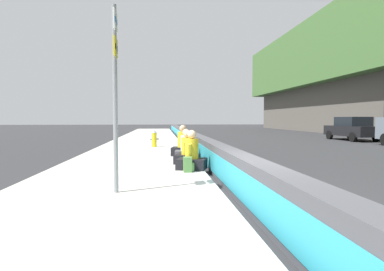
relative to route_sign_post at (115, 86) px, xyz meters
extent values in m
plane|color=#2B2B2D|center=(-0.59, -2.51, -2.21)|extent=(160.00, 160.00, 0.00)
cube|color=#B5B2A8|center=(-0.59, 0.14, -2.14)|extent=(80.00, 4.40, 0.14)
cube|color=#47474C|center=(-0.59, -2.51, -1.79)|extent=(76.00, 0.44, 0.85)
cube|color=teal|center=(-0.59, -2.29, -1.83)|extent=(74.48, 0.01, 0.54)
cylinder|color=gray|center=(0.00, 0.00, -0.27)|extent=(0.09, 0.09, 3.60)
cube|color=white|center=(0.00, -0.02, 1.23)|extent=(0.44, 0.02, 0.36)
cube|color=#1956AD|center=(0.00, -0.03, 1.23)|extent=(0.30, 0.01, 0.10)
cube|color=yellow|center=(0.00, -0.02, 0.73)|extent=(0.44, 0.02, 0.36)
cube|color=black|center=(0.00, -0.03, 0.73)|extent=(0.30, 0.01, 0.10)
cylinder|color=gold|center=(9.93, -0.54, -1.71)|extent=(0.24, 0.24, 0.72)
cone|color=gray|center=(9.93, -0.54, -1.27)|extent=(0.26, 0.26, 0.16)
cylinder|color=gray|center=(9.93, -0.71, -1.68)|extent=(0.10, 0.12, 0.10)
cylinder|color=gray|center=(9.93, -0.37, -1.68)|extent=(0.10, 0.12, 0.10)
cube|color=black|center=(2.70, -1.74, -1.92)|extent=(0.89, 0.97, 0.30)
cylinder|color=gold|center=(2.70, -1.74, -1.49)|extent=(0.38, 0.38, 0.57)
sphere|color=beige|center=(2.70, -1.74, -1.08)|extent=(0.25, 0.25, 0.25)
cylinder|color=gold|center=(2.90, -1.81, -1.55)|extent=(0.32, 0.21, 0.50)
cylinder|color=gold|center=(2.50, -1.68, -1.55)|extent=(0.32, 0.21, 0.50)
cube|color=black|center=(3.84, -1.71, -1.93)|extent=(0.84, 0.92, 0.29)
cylinder|color=gold|center=(3.84, -1.71, -1.51)|extent=(0.37, 0.37, 0.54)
sphere|color=beige|center=(3.84, -1.71, -1.12)|extent=(0.24, 0.24, 0.24)
cylinder|color=gold|center=(4.04, -1.76, -1.57)|extent=(0.30, 0.20, 0.48)
cylinder|color=gold|center=(3.65, -1.65, -1.57)|extent=(0.30, 0.20, 0.48)
cube|color=#424247|center=(5.11, -1.76, -1.93)|extent=(0.72, 0.83, 0.29)
cylinder|color=beige|center=(5.11, -1.76, -1.51)|extent=(0.37, 0.37, 0.54)
sphere|color=beige|center=(5.11, -1.76, -1.12)|extent=(0.24, 0.24, 0.24)
cylinder|color=beige|center=(5.31, -1.78, -1.57)|extent=(0.29, 0.15, 0.48)
cylinder|color=beige|center=(4.90, -1.74, -1.57)|extent=(0.29, 0.15, 0.48)
cube|color=black|center=(6.09, -1.72, -1.91)|extent=(0.87, 0.97, 0.32)
cylinder|color=gold|center=(6.09, -1.72, -1.45)|extent=(0.41, 0.41, 0.61)
sphere|color=tan|center=(6.09, -1.72, -1.01)|extent=(0.27, 0.27, 0.27)
cylinder|color=gold|center=(6.31, -1.77, -1.51)|extent=(0.33, 0.20, 0.53)
cylinder|color=gold|center=(5.86, -1.68, -1.51)|extent=(0.33, 0.20, 0.53)
cube|color=#4C7A3D|center=(2.25, -1.58, -1.87)|extent=(0.32, 0.22, 0.40)
cube|color=#4C7A3D|center=(2.25, -1.72, -1.93)|extent=(0.22, 0.06, 0.20)
cube|color=black|center=(15.55, -14.72, -1.52)|extent=(4.55, 1.92, 0.72)
cube|color=black|center=(15.45, -14.73, -0.83)|extent=(2.24, 1.68, 0.66)
cylinder|color=black|center=(16.96, -13.82, -1.88)|extent=(0.67, 0.24, 0.66)
cylinder|color=black|center=(17.01, -15.55, -1.88)|extent=(0.67, 0.24, 0.66)
cylinder|color=black|center=(14.08, -13.90, -1.88)|extent=(0.67, 0.24, 0.66)
cylinder|color=black|center=(14.13, -15.62, -1.88)|extent=(0.67, 0.24, 0.66)
camera|label=1|loc=(-6.23, -0.87, -0.63)|focal=29.63mm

